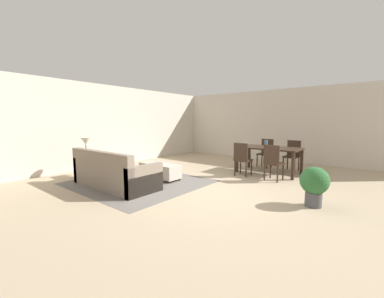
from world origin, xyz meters
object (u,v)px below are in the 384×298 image
dining_chair_near_right (273,161)px  potted_plant (314,183)px  dining_chair_near_left (242,157)px  couch (113,174)px  dining_chair_far_right (292,154)px  ottoman_table (160,170)px  dining_chair_far_left (266,151)px  book_on_ottoman (159,164)px  vase_centerpiece (266,144)px  dining_table (269,150)px  side_table (87,161)px  table_lamp (86,142)px

dining_chair_near_right → potted_plant: (1.23, -1.33, -0.10)m
dining_chair_near_left → potted_plant: dining_chair_near_left is taller
couch → dining_chair_far_right: bearing=59.3°
couch → dining_chair_near_left: (1.81, 2.83, 0.23)m
ottoman_table → potted_plant: 3.61m
potted_plant → dining_chair_near_right: bearing=132.7°
dining_chair_far_left → book_on_ottoman: (-1.47, -3.43, -0.10)m
couch → ottoman_table: (0.30, 1.18, -0.06)m
dining_chair_near_left → vase_centerpiece: vase_centerpiece is taller
dining_table → book_on_ottoman: size_ratio=6.62×
side_table → dining_table: (3.65, 3.57, 0.24)m
dining_chair_far_right → potted_plant: 3.23m
dining_chair_near_left → dining_chair_near_right: 0.85m
dining_table → dining_chair_far_left: 0.99m
dining_chair_near_left → dining_chair_far_left: same height
vase_centerpiece → dining_chair_near_left: bearing=-111.9°
ottoman_table → potted_plant: (3.59, 0.32, 0.18)m
vase_centerpiece → potted_plant: size_ratio=0.28×
couch → dining_chair_far_right: (2.67, 4.49, 0.23)m
dining_chair_far_left → dining_chair_far_right: bearing=-3.3°
table_lamp → dining_table: bearing=44.4°
couch → dining_table: (2.24, 3.66, 0.38)m
table_lamp → vase_centerpiece: bearing=45.1°
dining_chair_far_left → vase_centerpiece: size_ratio=4.63×
book_on_ottoman → ottoman_table: bearing=118.0°
ottoman_table → table_lamp: (-1.71, -1.09, 0.72)m
ottoman_table → book_on_ottoman: (0.04, -0.07, 0.19)m
couch → side_table: size_ratio=4.08×
side_table → table_lamp: 0.52m
couch → table_lamp: size_ratio=4.23×
dining_chair_far_right → vase_centerpiece: (-0.52, -0.83, 0.34)m
ottoman_table → dining_chair_far_right: dining_chair_far_right is taller
side_table → couch: bearing=-3.8°
dining_chair_near_right → potted_plant: bearing=-47.3°
dining_chair_near_right → ottoman_table: bearing=-145.1°
table_lamp → dining_chair_far_left: (3.22, 4.45, -0.44)m
ottoman_table → book_on_ottoman: bearing=-62.0°
ottoman_table → dining_chair_far_right: size_ratio=1.23×
ottoman_table → table_lamp: 2.15m
side_table → dining_chair_near_left: dining_chair_near_left is taller
dining_chair_near_left → dining_chair_far_right: size_ratio=1.00×
dining_chair_near_right → dining_chair_far_right: bearing=90.0°
side_table → table_lamp: table_lamp is taller
dining_chair_near_left → table_lamp: bearing=-139.7°
dining_table → potted_plant: size_ratio=2.42×
potted_plant → ottoman_table: bearing=-174.9°
couch → dining_chair_near_right: size_ratio=2.41×
couch → dining_chair_near_left: 3.37m
dining_table → book_on_ottoman: bearing=-126.7°
dining_chair_far_right → vase_centerpiece: size_ratio=4.63×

